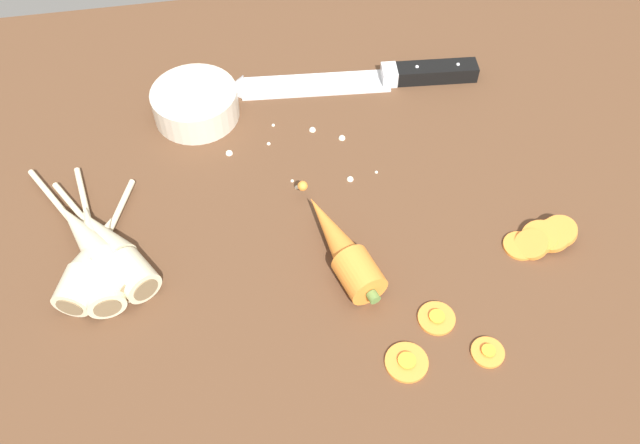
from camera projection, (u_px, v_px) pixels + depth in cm
name	position (u px, v px, depth cm)	size (l,w,h in cm)	color
ground_plane	(317.00, 227.00, 79.05)	(120.00, 90.00, 4.00)	brown
chefs_knife	(347.00, 80.00, 90.70)	(34.86, 6.23, 4.18)	silver
whole_carrot	(342.00, 247.00, 72.28)	(7.99, 17.20, 4.20)	orange
parsnip_front	(91.00, 261.00, 71.35)	(8.34, 17.59, 4.00)	beige
parsnip_mid_left	(94.00, 246.00, 72.47)	(13.93, 20.59, 4.00)	beige
parsnip_mid_right	(96.00, 256.00, 71.69)	(6.55, 21.01, 4.00)	beige
parsnip_back	(113.00, 251.00, 72.09)	(12.49, 18.20, 4.00)	beige
carrot_slice_stack	(541.00, 238.00, 74.50)	(8.32, 4.56, 2.90)	orange
carrot_slice_stray_near	(488.00, 352.00, 66.72)	(3.38, 3.38, 0.70)	orange
carrot_slice_stray_mid	(437.00, 317.00, 69.05)	(3.91, 3.91, 0.70)	orange
carrot_slice_stray_far	(407.00, 362.00, 66.08)	(4.35, 4.35, 0.70)	orange
prep_bowl	(195.00, 103.00, 85.83)	(11.00, 11.00, 4.00)	beige
mince_crumbs	(304.00, 149.00, 83.34)	(18.06, 11.38, 0.89)	silver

